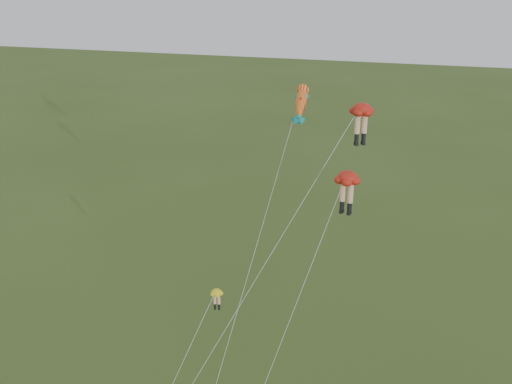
# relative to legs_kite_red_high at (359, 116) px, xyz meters

# --- Properties ---
(legs_kite_red_high) EXTENTS (11.04, 10.23, 19.38)m
(legs_kite_red_high) POSITION_rel_legs_kite_red_high_xyz_m (0.00, 0.00, 0.00)
(legs_kite_red_high) COLOR #B51E12
(legs_kite_red_high) RESTS_ON ground
(legs_kite_red_mid) EXTENTS (5.71, 6.89, 15.89)m
(legs_kite_red_mid) POSITION_rel_legs_kite_red_high_xyz_m (-0.21, -3.03, -3.44)
(legs_kite_red_mid) COLOR #B51E12
(legs_kite_red_mid) RESTS_ON ground
(legs_kite_yellow) EXTENTS (3.58, 3.84, 7.97)m
(legs_kite_yellow) POSITION_rel_legs_kite_red_high_xyz_m (-7.94, -5.86, -11.33)
(legs_kite_yellow) COLOR yellow
(legs_kite_yellow) RESTS_ON ground
(fish_kite) EXTENTS (3.94, 12.37, 19.74)m
(fish_kite) POSITION_rel_legs_kite_red_high_xyz_m (-4.59, 3.90, -0.23)
(fish_kite) COLOR #FFA620
(fish_kite) RESTS_ON ground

